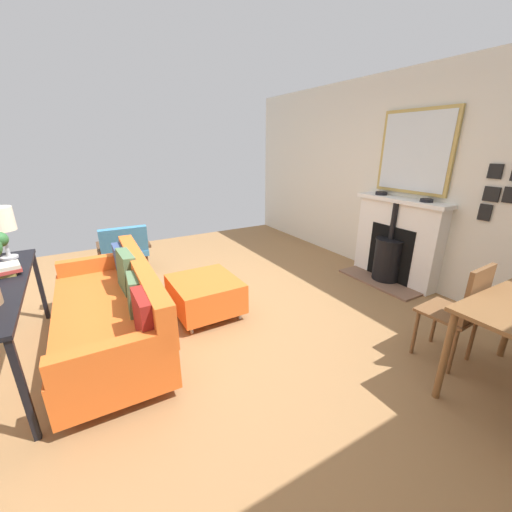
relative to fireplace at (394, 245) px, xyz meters
name	(u,v)px	position (x,y,z in m)	size (l,w,h in m)	color
ground_plane	(201,317)	(2.64, -0.38, -0.50)	(5.69, 6.34, 0.01)	olive
wall_left	(390,178)	(-0.21, -0.38, 0.84)	(0.12, 6.34, 2.67)	silver
fireplace	(394,245)	(0.00, 0.00, 0.00)	(0.56, 1.25, 1.13)	brown
mirror_over_mantel	(415,152)	(-0.12, 0.00, 1.19)	(0.04, 0.98, 1.00)	tan
mantel_bowl_near	(381,193)	(-0.03, -0.34, 0.65)	(0.15, 0.15, 0.04)	black
mantel_bowl_far	(427,200)	(-0.03, 0.32, 0.65)	(0.15, 0.15, 0.04)	black
sofa	(113,311)	(3.49, -0.31, -0.15)	(0.87, 1.98, 0.80)	#B2B2B7
ottoman	(205,293)	(2.56, -0.40, -0.25)	(0.68, 0.74, 0.41)	#B2B2B7
armchair_accent	(124,248)	(3.13, -1.99, -0.08)	(0.70, 0.62, 0.75)	#4C3321
console_table	(1,295)	(4.24, -0.31, 0.19)	(0.37, 1.77, 0.78)	black
book_stack	(0,270)	(4.23, -0.50, 0.33)	(0.31, 0.24, 0.09)	olive
dining_chair_near_fireplace	(462,308)	(1.05, 1.43, 0.03)	(0.42, 0.42, 0.91)	brown
photo_gallery_row	(499,190)	(-0.13, 0.99, 0.84)	(0.02, 0.33, 0.58)	black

